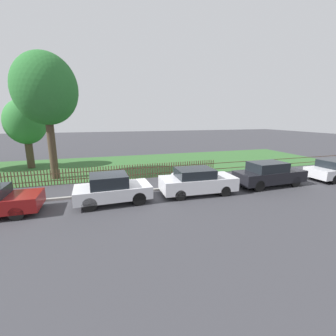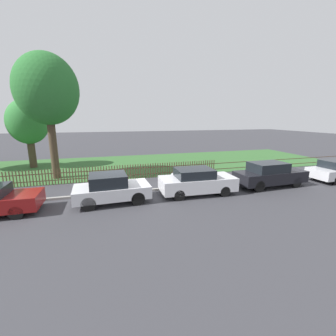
% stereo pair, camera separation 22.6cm
% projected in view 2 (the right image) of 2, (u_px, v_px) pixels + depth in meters
% --- Properties ---
extents(ground_plane, '(120.00, 120.00, 0.00)m').
position_uv_depth(ground_plane, '(126.00, 194.00, 12.78)').
color(ground_plane, '#38383D').
extents(kerb_stone, '(41.22, 0.20, 0.12)m').
position_uv_depth(kerb_stone, '(126.00, 192.00, 12.86)').
color(kerb_stone, gray).
rests_on(kerb_stone, ground).
extents(grass_strip, '(41.22, 10.13, 0.01)m').
position_uv_depth(grass_strip, '(117.00, 165.00, 20.40)').
color(grass_strip, '#33602D').
rests_on(grass_strip, ground).
extents(park_fence, '(41.22, 0.05, 1.05)m').
position_uv_depth(park_fence, '(121.00, 172.00, 15.55)').
color(park_fence, brown).
rests_on(park_fence, ground).
extents(parked_car_navy_estate, '(3.78, 1.92, 1.49)m').
position_uv_depth(parked_car_navy_estate, '(111.00, 188.00, 11.34)').
color(parked_car_navy_estate, silver).
rests_on(parked_car_navy_estate, ground).
extents(parked_car_red_compact, '(4.25, 1.94, 1.48)m').
position_uv_depth(parked_car_red_compact, '(197.00, 181.00, 12.61)').
color(parked_car_red_compact, silver).
rests_on(parked_car_red_compact, ground).
extents(parked_car_white_van, '(4.53, 1.80, 1.54)m').
position_uv_depth(parked_car_white_van, '(270.00, 174.00, 13.98)').
color(parked_car_white_van, black).
rests_on(parked_car_white_van, ground).
extents(covered_motorcycle, '(1.90, 0.77, 0.99)m').
position_uv_depth(covered_motorcycle, '(184.00, 175.00, 14.42)').
color(covered_motorcycle, black).
rests_on(covered_motorcycle, ground).
extents(tree_behind_motorcycle, '(3.24, 3.24, 5.78)m').
position_uv_depth(tree_behind_motorcycle, '(28.00, 122.00, 18.74)').
color(tree_behind_motorcycle, '#473828').
rests_on(tree_behind_motorcycle, ground).
extents(tree_mid_park, '(4.03, 4.03, 8.39)m').
position_uv_depth(tree_mid_park, '(47.00, 90.00, 14.79)').
color(tree_mid_park, '#473828').
rests_on(tree_mid_park, ground).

